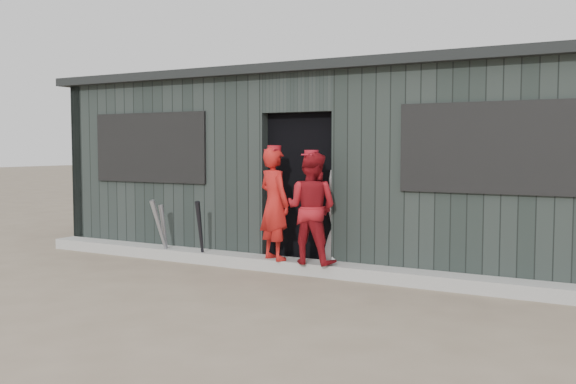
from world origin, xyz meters
The scene contains 9 objects.
ground centered at (0.00, 0.00, 0.00)m, with size 80.00×80.00×0.00m, color #6F5F4C.
curb centered at (0.00, 1.82, 0.07)m, with size 8.00×0.36×0.15m, color #989893.
bat_left centered at (-1.91, 1.63, 0.42)m, with size 0.07×0.07×0.87m, color gray.
bat_mid centered at (-1.93, 1.74, 0.38)m, with size 0.07×0.07×0.76m, color gray.
bat_right centered at (-1.26, 1.67, 0.43)m, with size 0.07×0.07×0.86m, color black.
player_red_left centered at (-0.16, 1.73, 0.85)m, with size 0.51×0.34×1.40m, color #B51916.
player_red_right centered at (0.37, 1.71, 0.82)m, with size 0.66×0.51×1.35m, color maroon.
player_grey_back centered at (0.56, 2.19, 0.66)m, with size 0.64×0.42×1.31m, color #BCBCBC.
dugout centered at (0.00, 3.50, 1.29)m, with size 8.30×3.30×2.62m.
Camera 1 is at (3.87, -5.14, 1.56)m, focal length 40.00 mm.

